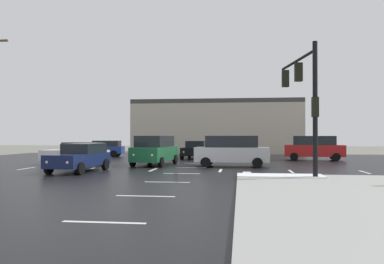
% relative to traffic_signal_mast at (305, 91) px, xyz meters
% --- Properties ---
extents(ground_plane, '(120.00, 120.00, 0.00)m').
position_rel_traffic_signal_mast_xyz_m(ground_plane, '(-6.26, 3.18, -4.25)').
color(ground_plane, slate).
extents(road_asphalt, '(44.00, 44.00, 0.02)m').
position_rel_traffic_signal_mast_xyz_m(road_asphalt, '(-6.26, 3.18, -4.24)').
color(road_asphalt, black).
rests_on(road_asphalt, ground_plane).
extents(snow_strip_curbside, '(4.00, 1.60, 0.06)m').
position_rel_traffic_signal_mast_xyz_m(snow_strip_curbside, '(-1.26, -0.82, -4.08)').
color(snow_strip_curbside, white).
rests_on(snow_strip_curbside, sidewalk_corner).
extents(lane_markings, '(36.15, 36.15, 0.01)m').
position_rel_traffic_signal_mast_xyz_m(lane_markings, '(-5.06, 1.80, -4.23)').
color(lane_markings, silver).
rests_on(lane_markings, road_asphalt).
extents(traffic_signal_mast, '(1.15, 5.17, 6.18)m').
position_rel_traffic_signal_mast_xyz_m(traffic_signal_mast, '(0.00, 0.00, 0.00)').
color(traffic_signal_mast, black).
rests_on(traffic_signal_mast, sidewalk_corner).
extents(strip_building_background, '(19.55, 8.00, 6.26)m').
position_rel_traffic_signal_mast_xyz_m(strip_building_background, '(-5.86, 28.02, -1.12)').
color(strip_building_background, '#BCB29E').
rests_on(strip_building_background, ground_plane).
extents(sedan_navy, '(2.33, 4.65, 1.58)m').
position_rel_traffic_signal_mast_xyz_m(sedan_navy, '(-12.08, 1.57, -3.40)').
color(sedan_navy, '#141E47').
rests_on(sedan_navy, road_asphalt).
extents(suv_silver, '(4.87, 2.24, 2.03)m').
position_rel_traffic_signal_mast_xyz_m(suv_silver, '(-3.66, 6.29, -3.16)').
color(suv_silver, '#B7BABF').
rests_on(suv_silver, road_asphalt).
extents(suv_red, '(4.99, 2.59, 2.03)m').
position_rel_traffic_signal_mast_xyz_m(suv_red, '(2.99, 13.98, -3.16)').
color(suv_red, '#B21919').
rests_on(suv_red, road_asphalt).
extents(sedan_black, '(2.33, 4.65, 1.58)m').
position_rel_traffic_signal_mast_xyz_m(sedan_black, '(-7.04, 15.20, -3.40)').
color(sedan_black, black).
rests_on(sedan_black, road_asphalt).
extents(sedan_white, '(4.63, 2.28, 1.58)m').
position_rel_traffic_signal_mast_xyz_m(sedan_white, '(-14.46, 6.61, -3.40)').
color(sedan_white, white).
rests_on(sedan_white, road_asphalt).
extents(suv_green, '(2.60, 4.99, 2.03)m').
position_rel_traffic_signal_mast_xyz_m(suv_green, '(-8.96, 6.90, -3.16)').
color(suv_green, '#195933').
rests_on(suv_green, road_asphalt).
extents(sedan_blue, '(4.66, 2.38, 1.58)m').
position_rel_traffic_signal_mast_xyz_m(sedan_blue, '(-16.48, 17.12, -3.40)').
color(sedan_blue, navy).
rests_on(sedan_blue, road_asphalt).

